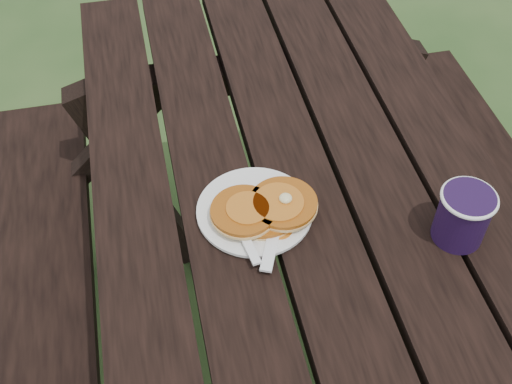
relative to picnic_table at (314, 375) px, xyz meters
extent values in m
cube|color=black|center=(0.00, 0.00, 0.36)|extent=(0.75, 1.80, 0.04)
cylinder|color=white|center=(-0.10, 0.14, 0.39)|extent=(0.25, 0.25, 0.01)
cylinder|color=#B05913|center=(-0.08, 0.13, 0.40)|extent=(0.12, 0.12, 0.01)
cylinder|color=#B05913|center=(-0.12, 0.13, 0.41)|extent=(0.11, 0.11, 0.01)
cylinder|color=#B05913|center=(-0.05, 0.13, 0.41)|extent=(0.12, 0.12, 0.01)
cylinder|color=#A95B18|center=(-0.06, 0.13, 0.42)|extent=(0.09, 0.09, 0.00)
ellipsoid|color=#F4E59E|center=(-0.04, 0.13, 0.42)|extent=(0.02, 0.02, 0.01)
cube|color=white|center=(-0.07, 0.09, 0.39)|extent=(0.09, 0.17, 0.00)
cylinder|color=#1F0D31|center=(0.23, 0.02, 0.43)|extent=(0.09, 0.09, 0.10)
torus|color=white|center=(0.23, 0.02, 0.48)|extent=(0.09, 0.09, 0.01)
cylinder|color=black|center=(0.23, 0.02, 0.48)|extent=(0.08, 0.08, 0.01)
camera|label=1|loc=(-0.25, -0.57, 1.25)|focal=45.00mm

